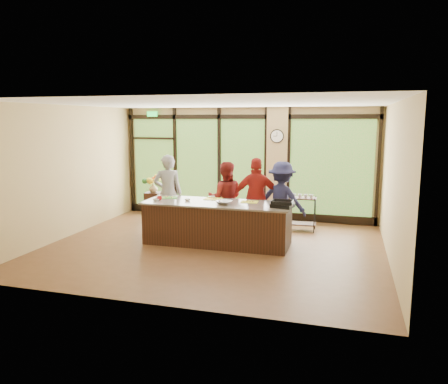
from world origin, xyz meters
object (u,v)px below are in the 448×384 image
Objects in this scene: cook_left at (168,193)px; flower_stand at (154,207)px; bar_cart at (302,209)px; roasting_pan at (282,206)px; cook_right at (282,200)px; island_base at (217,224)px.

cook_left is 1.28m from flower_stand.
roasting_pan is at bearing -99.11° from bar_cart.
roasting_pan is 0.47× the size of bar_cart.
roasting_pan reaches higher than flower_stand.
cook_left is at bearing -164.94° from bar_cart.
cook_left reaches higher than roasting_pan.
cook_right is 3.61m from flower_stand.
roasting_pan reaches higher than bar_cart.
island_base is at bearing 49.38° from cook_right.
cook_left is 2.07× the size of bar_cart.
flower_stand is at bearing 168.10° from roasting_pan.
cook_left is 2.38× the size of flower_stand.
roasting_pan is at bearing -28.77° from flower_stand.
island_base is at bearing -38.46° from flower_stand.
bar_cart is at bearing 45.68° from island_base.
roasting_pan reaches higher than island_base.
flower_stand is 0.87× the size of bar_cart.
cook_left reaches higher than island_base.
island_base is 2.73m from flower_stand.
flower_stand is (-2.24, 1.56, -0.05)m from island_base.
roasting_pan is 0.54× the size of flower_stand.
cook_right is 4.14× the size of roasting_pan.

